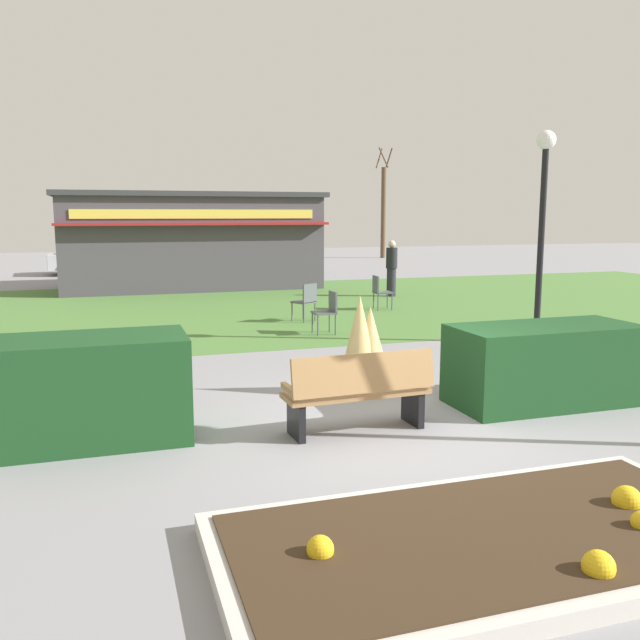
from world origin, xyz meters
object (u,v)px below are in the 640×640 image
at_px(lamppost_mid, 543,211).
at_px(cafe_chair_west, 328,309).
at_px(parked_car_west_slot, 100,258).
at_px(cafe_chair_east, 380,290).
at_px(trash_bin, 47,390).
at_px(cafe_chair_center, 306,299).
at_px(food_kiosk, 190,240).
at_px(person_strolling, 392,268).
at_px(park_bench, 359,392).
at_px(tree_left_bg, 383,210).
at_px(parked_car_center_slot, 220,256).

height_order(lamppost_mid, cafe_chair_west, lamppost_mid).
bearing_deg(parked_car_west_slot, cafe_chair_east, -62.49).
xyz_separation_m(trash_bin, parked_car_west_slot, (0.49, 21.10, 0.22)).
bearing_deg(cafe_chair_center, food_kiosk, 101.00).
height_order(cafe_chair_west, parked_car_west_slot, parked_car_west_slot).
bearing_deg(parked_car_west_slot, trash_bin, -91.34).
height_order(food_kiosk, person_strolling, food_kiosk).
relative_size(park_bench, tree_left_bg, 0.28).
bearing_deg(cafe_chair_center, lamppost_mid, -46.90).
distance_m(park_bench, food_kiosk, 16.15).
bearing_deg(trash_bin, cafe_chair_west, 43.00).
height_order(trash_bin, parked_car_west_slot, parked_car_west_slot).
relative_size(cafe_chair_east, person_strolling, 0.53).
height_order(person_strolling, parked_car_center_slot, person_strolling).
xyz_separation_m(cafe_chair_east, tree_left_bg, (8.30, 19.19, 2.17)).
xyz_separation_m(cafe_chair_west, cafe_chair_east, (2.41, 2.96, 0.00)).
bearing_deg(tree_left_bg, cafe_chair_east, -113.39).
height_order(cafe_chair_east, cafe_chair_center, same).
bearing_deg(cafe_chair_center, cafe_chair_east, 28.31).
height_order(person_strolling, parked_car_west_slot, person_strolling).
relative_size(cafe_chair_west, cafe_chair_east, 1.00).
xyz_separation_m(cafe_chair_east, cafe_chair_center, (-2.38, -1.28, 0.00)).
relative_size(food_kiosk, person_strolling, 5.09).
bearing_deg(trash_bin, park_bench, -22.11).
height_order(park_bench, food_kiosk, food_kiosk).
height_order(trash_bin, food_kiosk, food_kiosk).
height_order(cafe_chair_west, parked_car_center_slot, parked_car_center_slot).
xyz_separation_m(person_strolling, tree_left_bg, (6.84, 16.65, 1.84)).
distance_m(park_bench, cafe_chair_center, 7.97).
distance_m(park_bench, tree_left_bg, 30.93).
xyz_separation_m(park_bench, food_kiosk, (0.09, 16.11, 1.12)).
bearing_deg(cafe_chair_center, tree_left_bg, 62.46).
xyz_separation_m(trash_bin, cafe_chair_center, (5.10, 6.41, 0.10)).
distance_m(cafe_chair_center, tree_left_bg, 23.19).
height_order(park_bench, cafe_chair_center, park_bench).
distance_m(park_bench, parked_car_center_slot, 22.59).
xyz_separation_m(cafe_chair_west, tree_left_bg, (10.71, 22.15, 2.17)).
bearing_deg(parked_car_center_slot, tree_left_bg, 29.38).
xyz_separation_m(person_strolling, parked_car_center_slot, (-3.41, 10.88, -0.22)).
bearing_deg(park_bench, parked_car_center_slot, 84.58).
xyz_separation_m(trash_bin, person_strolling, (8.94, 10.23, 0.44)).
xyz_separation_m(cafe_chair_center, person_strolling, (3.83, 3.82, 0.33)).
relative_size(trash_bin, food_kiosk, 0.10).
bearing_deg(cafe_chair_west, trash_bin, -137.00).
distance_m(park_bench, cafe_chair_east, 9.94).
height_order(cafe_chair_east, person_strolling, person_strolling).
bearing_deg(person_strolling, parked_car_west_slot, -94.18).
xyz_separation_m(food_kiosk, parked_car_center_slot, (2.04, 6.38, -0.95)).
bearing_deg(tree_left_bg, lamppost_mid, -106.39).
height_order(cafe_chair_west, cafe_chair_center, same).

